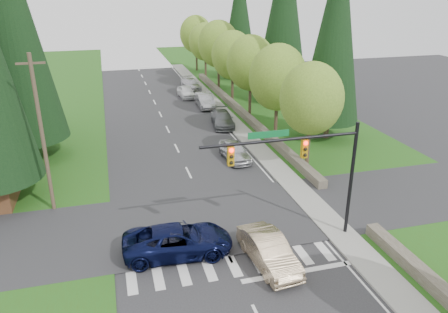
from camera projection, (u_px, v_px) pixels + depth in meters
name	position (u px, v px, depth m)	size (l,w,h in m)	color
ground	(253.00, 306.00, 19.80)	(120.00, 120.00, 0.00)	#28282B
grass_east	(316.00, 139.00, 40.87)	(14.00, 110.00, 0.06)	#2A5617
grass_west	(16.00, 167.00, 34.54)	(14.00, 110.00, 0.06)	#2A5617
cross_street	(211.00, 220.00, 26.97)	(120.00, 8.00, 0.10)	#28282B
sidewalk_east	(247.00, 137.00, 41.16)	(1.80, 80.00, 0.13)	gray
curb_east	(239.00, 138.00, 40.95)	(0.20, 80.00, 0.13)	gray
stone_wall_north	(240.00, 111.00, 48.63)	(0.70, 40.00, 0.70)	#4C4438
traffic_signal	(306.00, 159.00, 23.04)	(8.70, 0.37, 6.80)	black
utility_pole	(42.00, 134.00, 26.32)	(1.60, 0.24, 10.00)	#473828
decid_tree_0	(312.00, 99.00, 32.50)	(4.80, 4.80, 8.37)	#38281C
decid_tree_1	(278.00, 77.00, 38.71)	(5.20, 5.20, 8.80)	#38281C
decid_tree_2	(251.00, 63.00, 44.89)	(5.00, 5.00, 8.82)	#38281C
decid_tree_3	(233.00, 55.00, 51.28)	(5.00, 5.00, 8.55)	#38281C
decid_tree_4	(219.00, 44.00, 57.42)	(5.40, 5.40, 9.18)	#38281C
decid_tree_5	(205.00, 42.00, 63.84)	(4.80, 4.80, 8.30)	#38281C
decid_tree_6	(196.00, 34.00, 70.01)	(5.20, 5.20, 8.86)	#38281C
conifer_w_c	(8.00, 17.00, 32.38)	(6.46, 6.46, 20.80)	#38281C
conifer_e_a	(335.00, 31.00, 37.48)	(5.44, 5.44, 17.80)	#38281C
conifer_e_b	(284.00, 9.00, 49.88)	(6.12, 6.12, 19.80)	#38281C
conifer_e_c	(240.00, 15.00, 62.74)	(5.10, 5.10, 16.80)	#38281C
sedan_champagne	(269.00, 251.00, 22.50)	(1.68, 4.81, 1.58)	#CDB088
suv_navy	(178.00, 241.00, 23.35)	(2.70, 5.86, 1.63)	black
parked_car_a	(235.00, 151.00, 35.88)	(1.76, 4.38, 1.49)	silver
parked_car_b	(222.00, 119.00, 44.38)	(2.06, 5.07, 1.47)	slate
parked_car_c	(205.00, 100.00, 51.03)	(1.71, 4.90, 1.62)	#A1A1A6
parked_car_d	(186.00, 92.00, 55.34)	(1.73, 4.30, 1.47)	white
parked_car_e	(191.00, 84.00, 59.40)	(2.04, 5.03, 1.46)	silver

